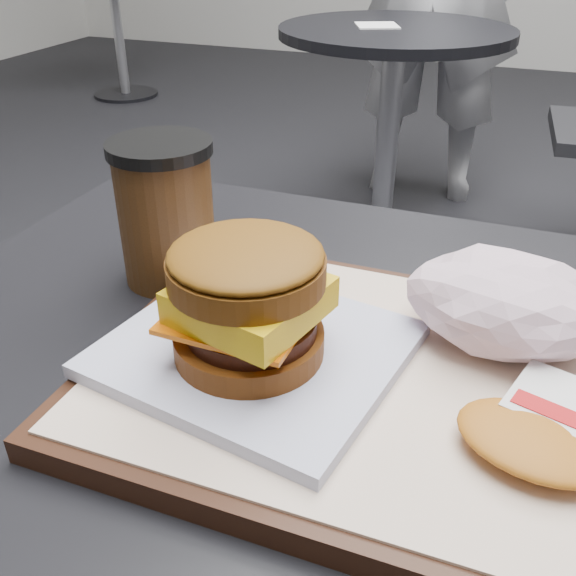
# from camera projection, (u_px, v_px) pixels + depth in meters

# --- Properties ---
(customer_table) EXTENTS (0.80, 0.60, 0.77)m
(customer_table) POSITION_uv_depth(u_px,v_px,m) (361.00, 554.00, 0.54)
(customer_table) COLOR #A5A5AA
(customer_table) RESTS_ON ground
(serving_tray) EXTENTS (0.38, 0.28, 0.02)m
(serving_tray) POSITION_uv_depth(u_px,v_px,m) (377.00, 382.00, 0.43)
(serving_tray) COLOR black
(serving_tray) RESTS_ON customer_table
(breakfast_sandwich) EXTENTS (0.22, 0.20, 0.09)m
(breakfast_sandwich) POSITION_uv_depth(u_px,v_px,m) (250.00, 313.00, 0.42)
(breakfast_sandwich) COLOR silver
(breakfast_sandwich) RESTS_ON serving_tray
(hash_brown) EXTENTS (0.13, 0.11, 0.02)m
(hash_brown) POSITION_uv_depth(u_px,v_px,m) (564.00, 431.00, 0.36)
(hash_brown) COLOR silver
(hash_brown) RESTS_ON serving_tray
(crumpled_wrapper) EXTENTS (0.14, 0.11, 0.06)m
(crumpled_wrapper) POSITION_uv_depth(u_px,v_px,m) (508.00, 303.00, 0.44)
(crumpled_wrapper) COLOR silver
(crumpled_wrapper) RESTS_ON serving_tray
(coffee_cup) EXTENTS (0.09, 0.09, 0.13)m
(coffee_cup) POSITION_uv_depth(u_px,v_px,m) (166.00, 212.00, 0.54)
(coffee_cup) COLOR #3A210E
(coffee_cup) RESTS_ON customer_table
(neighbor_table) EXTENTS (0.70, 0.70, 0.75)m
(neighbor_table) POSITION_uv_depth(u_px,v_px,m) (391.00, 95.00, 1.99)
(neighbor_table) COLOR black
(neighbor_table) RESTS_ON ground
(napkin) EXTENTS (0.16, 0.16, 0.00)m
(napkin) POSITION_uv_depth(u_px,v_px,m) (377.00, 25.00, 1.90)
(napkin) COLOR white
(napkin) RESTS_ON neighbor_table
(bg_table_mid) EXTENTS (0.66, 0.66, 0.75)m
(bg_table_mid) POSITION_uv_depth(u_px,v_px,m) (114.00, 1.00, 3.85)
(bg_table_mid) COLOR black
(bg_table_mid) RESTS_ON ground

